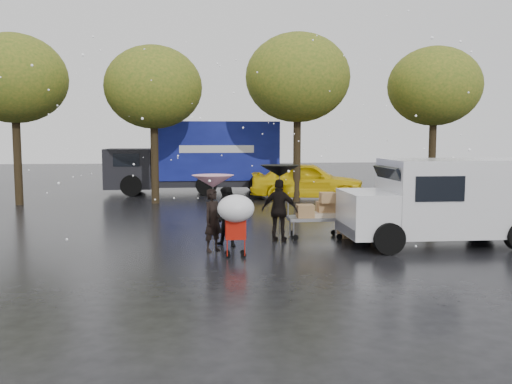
{
  "coord_description": "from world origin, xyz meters",
  "views": [
    {
      "loc": [
        -1.54,
        -12.85,
        2.76
      ],
      "look_at": [
        -0.16,
        1.0,
        1.35
      ],
      "focal_mm": 38.0,
      "sensor_mm": 36.0,
      "label": 1
    }
  ],
  "objects": [
    {
      "name": "tree_row",
      "position": [
        -0.47,
        10.0,
        5.02
      ],
      "size": [
        21.6,
        4.4,
        7.12
      ],
      "color": "black",
      "rests_on": "ground"
    },
    {
      "name": "blue_truck",
      "position": [
        -1.68,
        13.94,
        1.76
      ],
      "size": [
        8.3,
        2.6,
        3.5
      ],
      "color": "navy",
      "rests_on": "ground"
    },
    {
      "name": "shopping_cart",
      "position": [
        -0.79,
        -0.68,
        1.06
      ],
      "size": [
        0.84,
        0.84,
        1.46
      ],
      "color": "#B0150A",
      "rests_on": "ground"
    },
    {
      "name": "person_black",
      "position": [
        0.49,
        1.16,
        0.83
      ],
      "size": [
        1.05,
        0.75,
        1.66
      ],
      "primitive_type": "imported",
      "rotation": [
        0.0,
        0.0,
        2.74
      ],
      "color": "black",
      "rests_on": "ground"
    },
    {
      "name": "yellow_taxi",
      "position": [
        3.09,
        10.67,
        0.84
      ],
      "size": [
        5.25,
        2.94,
        1.69
      ],
      "primitive_type": "imported",
      "rotation": [
        0.0,
        0.0,
        1.37
      ],
      "color": "yellow",
      "rests_on": "ground"
    },
    {
      "name": "person_pink",
      "position": [
        -1.28,
        0.14,
        0.76
      ],
      "size": [
        0.65,
        0.65,
        1.52
      ],
      "primitive_type": "imported",
      "rotation": [
        0.0,
        0.0,
        0.77
      ],
      "color": "black",
      "rests_on": "ground"
    },
    {
      "name": "person_middle",
      "position": [
        -0.9,
        0.66,
        0.76
      ],
      "size": [
        0.92,
        0.86,
        1.52
      ],
      "primitive_type": "imported",
      "rotation": [
        0.0,
        0.0,
        -0.5
      ],
      "color": "black",
      "rests_on": "ground"
    },
    {
      "name": "box_ground_near",
      "position": [
        3.21,
        1.04,
        0.25
      ],
      "size": [
        0.57,
        0.47,
        0.49
      ],
      "primitive_type": "cube",
      "rotation": [
        0.0,
        0.0,
        -0.07
      ],
      "color": "olive",
      "rests_on": "ground"
    },
    {
      "name": "white_van",
      "position": [
        4.64,
        0.3,
        1.16
      ],
      "size": [
        4.91,
        2.18,
        2.2
      ],
      "color": "silver",
      "rests_on": "ground"
    },
    {
      "name": "vendor_cart",
      "position": [
        1.61,
        1.57,
        0.73
      ],
      "size": [
        1.52,
        0.8,
        1.27
      ],
      "color": "slate",
      "rests_on": "ground"
    },
    {
      "name": "ground",
      "position": [
        0.0,
        0.0,
        0.0
      ],
      "size": [
        90.0,
        90.0,
        0.0
      ],
      "primitive_type": "plane",
      "color": "black",
      "rests_on": "ground"
    },
    {
      "name": "umbrella_black",
      "position": [
        0.49,
        1.16,
        1.88
      ],
      "size": [
        1.04,
        1.04,
        2.03
      ],
      "color": "#4C4C4C",
      "rests_on": "ground"
    },
    {
      "name": "box_ground_far",
      "position": [
        2.44,
        1.59,
        0.17
      ],
      "size": [
        0.54,
        0.48,
        0.34
      ],
      "primitive_type": "cube",
      "rotation": [
        0.0,
        0.0,
        0.37
      ],
      "color": "olive",
      "rests_on": "ground"
    },
    {
      "name": "umbrella_pink",
      "position": [
        -1.28,
        0.14,
        1.7
      ],
      "size": [
        1.02,
        1.02,
        1.85
      ],
      "color": "#4C4C4C",
      "rests_on": "ground"
    }
  ]
}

